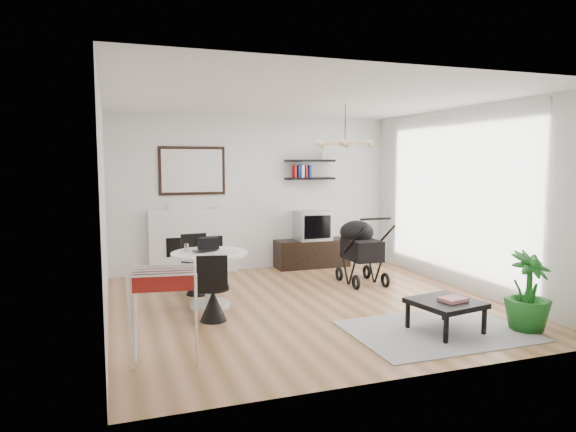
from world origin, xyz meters
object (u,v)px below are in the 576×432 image
object	(u,v)px
tv_console	(312,253)
potted_plant	(528,292)
stroller	(360,253)
coffee_table	(446,304)
dining_table	(210,271)
crt_tv	(312,225)
drying_rack	(165,314)
fireplace	(194,234)

from	to	relation	value
tv_console	potted_plant	xyz separation A→B (m)	(0.97, -4.09, 0.20)
stroller	coffee_table	world-z (taller)	stroller
tv_console	dining_table	bearing A→B (deg)	-138.72
crt_tv	stroller	bearing A→B (deg)	-79.33
dining_table	drying_rack	size ratio (longest dim) A/B	1.08
crt_tv	drying_rack	size ratio (longest dim) A/B	0.64
drying_rack	potted_plant	world-z (taller)	drying_rack
fireplace	coffee_table	bearing A→B (deg)	-61.51
fireplace	crt_tv	distance (m)	2.11
fireplace	stroller	distance (m)	2.83
coffee_table	crt_tv	bearing A→B (deg)	91.00
tv_console	stroller	size ratio (longest dim) A/B	1.22
fireplace	dining_table	world-z (taller)	fireplace
drying_rack	coffee_table	xyz separation A→B (m)	(3.05, -0.08, -0.16)
tv_console	crt_tv	size ratio (longest dim) A/B	2.25
tv_console	crt_tv	bearing A→B (deg)	-51.62
potted_plant	crt_tv	bearing A→B (deg)	103.31
tv_console	coffee_table	distance (m)	3.83
fireplace	coffee_table	distance (m)	4.56
fireplace	stroller	xyz separation A→B (m)	(2.36, -1.55, -0.22)
coffee_table	potted_plant	world-z (taller)	potted_plant
drying_rack	coffee_table	size ratio (longest dim) A/B	1.18
drying_rack	potted_plant	xyz separation A→B (m)	(3.95, -0.34, -0.04)
tv_console	stroller	xyz separation A→B (m)	(0.26, -1.38, 0.22)
crt_tv	coffee_table	world-z (taller)	crt_tv
crt_tv	stroller	size ratio (longest dim) A/B	0.54
tv_console	potted_plant	bearing A→B (deg)	-76.67
tv_console	dining_table	size ratio (longest dim) A/B	1.34
crt_tv	potted_plant	bearing A→B (deg)	-76.69
crt_tv	dining_table	size ratio (longest dim) A/B	0.60
stroller	potted_plant	distance (m)	2.80
fireplace	tv_console	size ratio (longest dim) A/B	1.62
stroller	crt_tv	bearing A→B (deg)	101.89
fireplace	tv_console	distance (m)	2.15
fireplace	dining_table	bearing A→B (deg)	-93.48
coffee_table	potted_plant	xyz separation A→B (m)	(0.90, -0.26, 0.13)
fireplace	crt_tv	xyz separation A→B (m)	(2.10, -0.17, 0.07)
coffee_table	potted_plant	size ratio (longest dim) A/B	0.87
tv_console	coffee_table	bearing A→B (deg)	-88.97
drying_rack	potted_plant	bearing A→B (deg)	3.31
tv_console	drying_rack	size ratio (longest dim) A/B	1.45
fireplace	drying_rack	bearing A→B (deg)	-102.73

